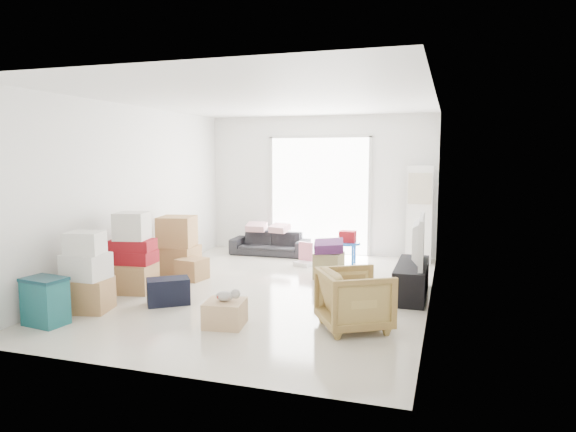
% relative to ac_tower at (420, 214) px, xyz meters
% --- Properties ---
extents(room_shell, '(4.98, 6.48, 3.18)m').
position_rel_ac_tower_xyz_m(room_shell, '(-1.95, -2.65, 0.48)').
color(room_shell, beige).
rests_on(room_shell, ground).
extents(sliding_door, '(2.10, 0.04, 2.33)m').
position_rel_ac_tower_xyz_m(sliding_door, '(-1.95, 0.33, 0.37)').
color(sliding_door, white).
rests_on(sliding_door, room_shell).
extents(ac_tower, '(0.45, 0.30, 1.75)m').
position_rel_ac_tower_xyz_m(ac_tower, '(0.00, 0.00, 0.00)').
color(ac_tower, white).
rests_on(ac_tower, room_shell).
extents(tv_console, '(0.41, 1.35, 0.45)m').
position_rel_ac_tower_xyz_m(tv_console, '(0.05, -2.35, -0.65)').
color(tv_console, black).
rests_on(tv_console, room_shell).
extents(television, '(0.70, 1.17, 0.15)m').
position_rel_ac_tower_xyz_m(television, '(0.05, -2.35, -0.35)').
color(television, black).
rests_on(television, tv_console).
extents(sofa, '(1.52, 0.48, 0.59)m').
position_rel_ac_tower_xyz_m(sofa, '(-2.81, -0.15, -0.58)').
color(sofa, '#28282D').
rests_on(sofa, room_shell).
extents(pillow_left, '(0.44, 0.36, 0.13)m').
position_rel_ac_tower_xyz_m(pillow_left, '(-3.11, -0.10, -0.22)').
color(pillow_left, '#E5A7B2').
rests_on(pillow_left, sofa).
extents(pillow_right, '(0.42, 0.37, 0.12)m').
position_rel_ac_tower_xyz_m(pillow_right, '(-2.62, -0.13, -0.22)').
color(pillow_right, '#E5A7B2').
rests_on(pillow_right, sofa).
extents(armchair, '(0.94, 0.96, 0.74)m').
position_rel_ac_tower_xyz_m(armchair, '(-0.46, -3.94, -0.51)').
color(armchair, tan).
rests_on(armchair, room_shell).
extents(storage_bins, '(0.51, 0.39, 0.55)m').
position_rel_ac_tower_xyz_m(storage_bins, '(-3.85, -4.87, -0.60)').
color(storage_bins, '#14575B').
rests_on(storage_bins, room_shell).
extents(box_stack_a, '(0.63, 0.56, 1.00)m').
position_rel_ac_tower_xyz_m(box_stack_a, '(-3.75, -4.28, -0.43)').
color(box_stack_a, '#A9804C').
rests_on(box_stack_a, room_shell).
extents(box_stack_b, '(0.65, 0.65, 1.13)m').
position_rel_ac_tower_xyz_m(box_stack_b, '(-3.75, -3.30, -0.38)').
color(box_stack_b, '#A9804C').
rests_on(box_stack_b, room_shell).
extents(box_stack_c, '(0.64, 0.63, 0.94)m').
position_rel_ac_tower_xyz_m(box_stack_c, '(-3.72, -2.12, -0.42)').
color(box_stack_c, '#A9804C').
rests_on(box_stack_c, room_shell).
extents(loose_box, '(0.46, 0.46, 0.33)m').
position_rel_ac_tower_xyz_m(loose_box, '(-3.29, -2.43, -0.71)').
color(loose_box, '#A9804C').
rests_on(loose_box, room_shell).
extents(duffel_bag, '(0.62, 0.57, 0.34)m').
position_rel_ac_tower_xyz_m(duffel_bag, '(-2.94, -3.73, -0.70)').
color(duffel_bag, black).
rests_on(duffel_bag, room_shell).
extents(ottoman, '(0.44, 0.44, 0.41)m').
position_rel_ac_tower_xyz_m(ottoman, '(-1.27, -1.70, -0.67)').
color(ottoman, '#958B56').
rests_on(ottoman, room_shell).
extents(blanket, '(0.53, 0.53, 0.14)m').
position_rel_ac_tower_xyz_m(blanket, '(-1.27, -1.70, -0.40)').
color(blanket, '#502256').
rests_on(blanket, ottoman).
extents(kids_table, '(0.46, 0.46, 0.60)m').
position_rel_ac_tower_xyz_m(kids_table, '(-1.20, -0.55, -0.46)').
color(kids_table, blue).
rests_on(kids_table, room_shell).
extents(toy_walker, '(0.37, 0.35, 0.41)m').
position_rel_ac_tower_xyz_m(toy_walker, '(-1.89, -0.90, -0.76)').
color(toy_walker, silver).
rests_on(toy_walker, room_shell).
extents(wood_crate, '(0.49, 0.49, 0.29)m').
position_rel_ac_tower_xyz_m(wood_crate, '(-1.88, -4.29, -0.73)').
color(wood_crate, tan).
rests_on(wood_crate, room_shell).
extents(plush_bunny, '(0.28, 0.16, 0.14)m').
position_rel_ac_tower_xyz_m(plush_bunny, '(-1.85, -4.28, -0.52)').
color(plush_bunny, '#B2ADA8').
rests_on(plush_bunny, wood_crate).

